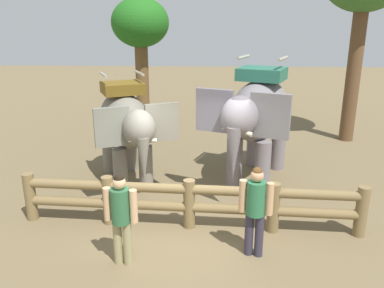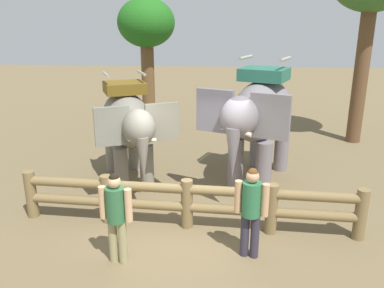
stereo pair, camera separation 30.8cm
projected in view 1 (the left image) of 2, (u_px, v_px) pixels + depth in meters
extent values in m
plane|color=brown|center=(189.00, 229.00, 8.09)|extent=(60.00, 60.00, 0.00)
cylinder|color=olive|center=(30.00, 197.00, 8.36)|extent=(0.24, 0.24, 1.05)
cylinder|color=olive|center=(108.00, 200.00, 8.20)|extent=(0.24, 0.24, 1.05)
cylinder|color=olive|center=(189.00, 204.00, 8.04)|extent=(0.24, 0.24, 1.05)
cylinder|color=olive|center=(274.00, 208.00, 7.87)|extent=(0.24, 0.24, 1.05)
cylinder|color=olive|center=(361.00, 212.00, 7.71)|extent=(0.24, 0.24, 1.05)
cylinder|color=olive|center=(189.00, 207.00, 8.06)|extent=(6.83, 0.58, 0.20)
cylinder|color=olive|center=(189.00, 189.00, 7.94)|extent=(6.83, 0.58, 0.20)
cylinder|color=slate|center=(146.00, 168.00, 9.84)|extent=(0.35, 0.35, 1.17)
cylinder|color=slate|center=(120.00, 171.00, 9.61)|extent=(0.35, 0.35, 1.17)
cylinder|color=slate|center=(131.00, 149.00, 11.23)|extent=(0.35, 0.35, 1.17)
cylinder|color=slate|center=(109.00, 152.00, 11.01)|extent=(0.35, 0.35, 1.17)
ellipsoid|color=slate|center=(124.00, 120.00, 10.09)|extent=(2.14, 2.88, 1.36)
ellipsoid|color=slate|center=(139.00, 128.00, 8.66)|extent=(1.04, 1.10, 0.83)
cube|color=slate|center=(162.00, 122.00, 8.94)|extent=(0.76, 0.43, 0.88)
cube|color=slate|center=(112.00, 127.00, 8.54)|extent=(0.76, 0.43, 0.88)
cone|color=slate|center=(144.00, 161.00, 8.59)|extent=(0.31, 0.31, 1.07)
cone|color=beige|center=(149.00, 140.00, 8.59)|extent=(0.36, 0.23, 0.15)
cone|color=beige|center=(135.00, 142.00, 8.49)|extent=(0.36, 0.23, 0.15)
cube|color=brown|center=(122.00, 88.00, 9.84)|extent=(1.26, 1.21, 0.27)
cylinder|color=#A59E8C|center=(139.00, 73.00, 9.90)|extent=(0.39, 0.75, 0.07)
cylinder|color=#A59E8C|center=(104.00, 75.00, 9.58)|extent=(0.39, 0.75, 0.07)
cylinder|color=slate|center=(262.00, 167.00, 9.68)|extent=(0.40, 0.40, 1.32)
cylinder|color=slate|center=(234.00, 163.00, 9.96)|extent=(0.40, 0.40, 1.32)
cylinder|color=slate|center=(278.00, 147.00, 11.23)|extent=(0.40, 0.40, 1.32)
cylinder|color=slate|center=(254.00, 144.00, 11.51)|extent=(0.40, 0.40, 1.32)
ellipsoid|color=slate|center=(260.00, 109.00, 10.22)|extent=(2.33, 3.25, 1.54)
ellipsoid|color=slate|center=(240.00, 117.00, 8.63)|extent=(1.15, 1.23, 0.94)
cube|color=slate|center=(270.00, 116.00, 8.47)|extent=(0.87, 0.45, 0.99)
cube|color=slate|center=(215.00, 110.00, 8.98)|extent=(0.87, 0.45, 0.99)
cone|color=slate|center=(234.00, 154.00, 8.56)|extent=(0.35, 0.35, 1.21)
cone|color=beige|center=(243.00, 132.00, 8.43)|extent=(0.41, 0.25, 0.17)
cone|color=beige|center=(228.00, 130.00, 8.57)|extent=(0.41, 0.25, 0.17)
cube|color=#286952|center=(262.00, 74.00, 9.94)|extent=(1.41, 1.34, 0.31)
cylinder|color=#A59E8C|center=(283.00, 59.00, 9.62)|extent=(0.40, 0.86, 0.08)
cylinder|color=#A59E8C|center=(243.00, 57.00, 10.02)|extent=(0.40, 0.86, 0.08)
cylinder|color=#999063|center=(128.00, 243.00, 6.83)|extent=(0.16, 0.16, 0.81)
cylinder|color=#999063|center=(118.00, 242.00, 6.86)|extent=(0.16, 0.16, 0.81)
cylinder|color=#2F653E|center=(120.00, 206.00, 6.63)|extent=(0.37, 0.37, 0.62)
cylinder|color=tan|center=(134.00, 206.00, 6.58)|extent=(0.13, 0.13, 0.59)
cylinder|color=tan|center=(107.00, 204.00, 6.67)|extent=(0.13, 0.13, 0.59)
sphere|color=tan|center=(119.00, 183.00, 6.50)|extent=(0.22, 0.22, 0.22)
sphere|color=black|center=(119.00, 179.00, 6.48)|extent=(0.17, 0.17, 0.17)
cylinder|color=#312D3D|center=(259.00, 235.00, 7.08)|extent=(0.16, 0.16, 0.82)
cylinder|color=#312D3D|center=(249.00, 234.00, 7.12)|extent=(0.16, 0.16, 0.82)
cylinder|color=#2C6D46|center=(256.00, 198.00, 6.88)|extent=(0.40, 0.40, 0.63)
cylinder|color=tan|center=(270.00, 199.00, 6.82)|extent=(0.13, 0.13, 0.60)
cylinder|color=tan|center=(243.00, 196.00, 6.94)|extent=(0.13, 0.13, 0.60)
sphere|color=tan|center=(257.00, 176.00, 6.75)|extent=(0.23, 0.23, 0.23)
sphere|color=#593819|center=(257.00, 172.00, 6.73)|extent=(0.18, 0.18, 0.18)
cylinder|color=brown|center=(143.00, 88.00, 14.27)|extent=(0.47, 0.47, 3.50)
ellipsoid|color=#1E6119|center=(140.00, 22.00, 13.58)|extent=(2.00, 2.00, 1.70)
cylinder|color=brown|center=(353.00, 73.00, 13.45)|extent=(0.48, 0.48, 4.75)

